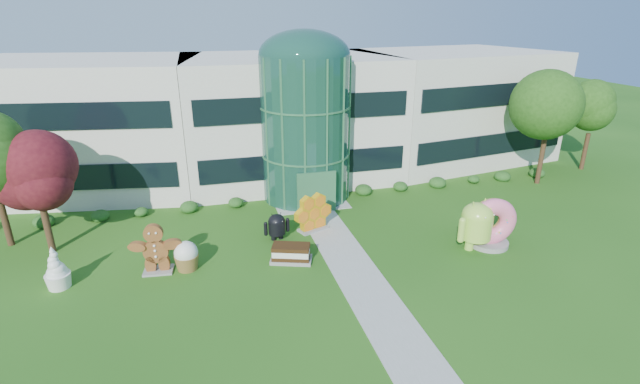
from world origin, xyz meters
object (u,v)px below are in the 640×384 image
object	(u,v)px
android_black	(277,225)
donut	(491,221)
android_green	(477,222)
gingerbread	(155,248)

from	to	relation	value
android_black	donut	distance (m)	12.12
android_green	android_black	xyz separation A→B (m)	(-10.51, 3.89, -0.66)
android_green	donut	world-z (taller)	android_green
android_green	android_black	distance (m)	11.23
android_black	gingerbread	size ratio (longest dim) A/B	0.63
donut	gingerbread	bearing A→B (deg)	-177.70
android_green	gingerbread	distance (m)	17.12
donut	gingerbread	world-z (taller)	donut
gingerbread	android_black	bearing A→B (deg)	23.21
android_black	donut	size ratio (longest dim) A/B	0.63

